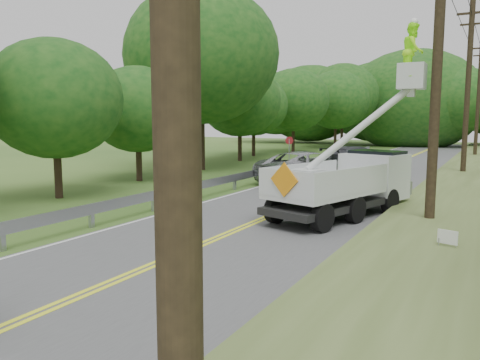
% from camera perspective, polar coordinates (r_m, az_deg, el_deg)
% --- Properties ---
extents(ground, '(140.00, 140.00, 0.00)m').
position_cam_1_polar(ground, '(9.84, -17.36, -12.66)').
color(ground, '#294F1A').
rests_on(ground, ground).
extents(road, '(7.20, 96.00, 0.03)m').
position_cam_1_polar(road, '(21.71, 10.14, -1.55)').
color(road, '#525355').
rests_on(road, ground).
extents(guardrail, '(0.18, 48.00, 0.77)m').
position_cam_1_polar(guardrail, '(24.00, 1.73, 0.71)').
color(guardrail, '#9B9EA4').
rests_on(guardrail, ground).
extents(utility_poles, '(1.60, 43.30, 10.00)m').
position_cam_1_polar(utility_poles, '(23.54, 24.74, 11.43)').
color(utility_poles, black).
rests_on(utility_poles, ground).
extents(treeline_left, '(10.48, 55.61, 11.75)m').
position_cam_1_polar(treeline_left, '(37.80, 1.56, 11.12)').
color(treeline_left, '#332319').
rests_on(treeline_left, ground).
extents(treeline_horizon, '(55.87, 14.42, 12.74)m').
position_cam_1_polar(treeline_horizon, '(63.03, 22.98, 8.72)').
color(treeline_horizon, '#134616').
rests_on(treeline_horizon, ground).
extents(bucket_truck, '(4.37, 6.47, 6.15)m').
position_cam_1_polar(bucket_truck, '(16.91, 14.09, 0.76)').
color(bucket_truck, black).
rests_on(bucket_truck, road).
extents(suv_silver, '(4.61, 6.49, 1.64)m').
position_cam_1_polar(suv_silver, '(25.02, 8.10, 1.57)').
color(suv_silver, '#AAABB1').
rests_on(suv_silver, road).
extents(suv_darkgrey, '(3.45, 5.87, 1.60)m').
position_cam_1_polar(suv_darkgrey, '(31.49, 13.57, 2.56)').
color(suv_darkgrey, '#34373C').
rests_on(suv_darkgrey, road).
extents(stop_sign_permanent, '(0.48, 0.13, 2.29)m').
position_cam_1_polar(stop_sign_permanent, '(28.51, 5.92, 3.62)').
color(stop_sign_permanent, '#9B9EA4').
rests_on(stop_sign_permanent, ground).
extents(yard_sign, '(0.47, 0.16, 0.69)m').
position_cam_1_polar(yard_sign, '(12.40, 23.62, -6.42)').
color(yard_sign, white).
rests_on(yard_sign, ground).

